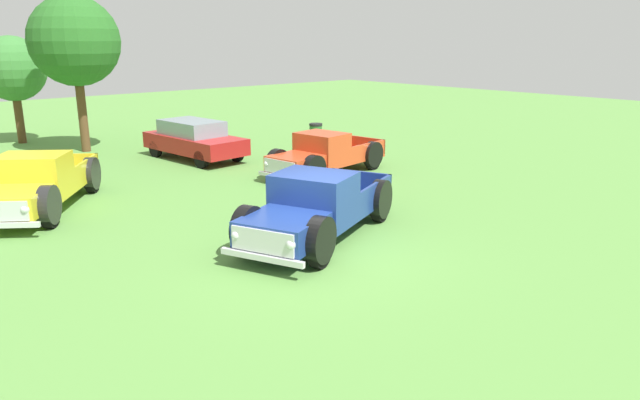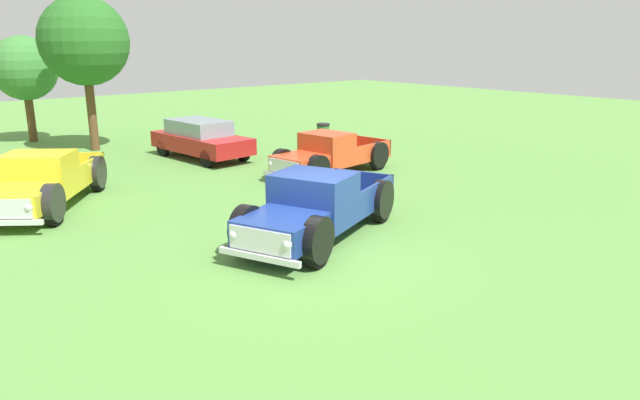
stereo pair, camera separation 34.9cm
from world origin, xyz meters
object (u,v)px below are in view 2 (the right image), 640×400
sedan_distant_a (201,139)px  oak_tree_center (24,69)px  oak_tree_east (84,42)px  pickup_truck_foreground (312,209)px  pickup_truck_behind_right (39,184)px  trash_can (323,134)px  pickup_truck_behind_left (326,155)px

sedan_distant_a → oak_tree_center: (-4.02, 8.50, 2.49)m
oak_tree_east → oak_tree_center: bearing=109.5°
pickup_truck_foreground → oak_tree_east: (0.21, 14.87, 3.70)m
pickup_truck_behind_right → sedan_distant_a: size_ratio=1.12×
pickup_truck_foreground → trash_can: bearing=48.6°
sedan_distant_a → pickup_truck_behind_right: bearing=-152.4°
pickup_truck_behind_right → oak_tree_center: 12.73m
sedan_distant_a → trash_can: 5.77m
pickup_truck_behind_left → sedan_distant_a: sedan_distant_a is taller
sedan_distant_a → oak_tree_east: (-2.60, 4.50, 3.67)m
pickup_truck_behind_left → trash_can: size_ratio=5.31×
oak_tree_east → sedan_distant_a: bearing=-60.0°
pickup_truck_foreground → sedan_distant_a: pickup_truck_foreground is taller
pickup_truck_foreground → pickup_truck_behind_left: 6.77m
pickup_truck_behind_right → pickup_truck_foreground: bearing=-58.5°
pickup_truck_behind_left → sedan_distant_a: 5.73m
pickup_truck_behind_left → pickup_truck_behind_right: pickup_truck_behind_right is taller
pickup_truck_behind_right → oak_tree_east: 9.94m
trash_can → pickup_truck_behind_right: bearing=-167.0°
pickup_truck_foreground → pickup_truck_behind_right: size_ratio=1.06×
oak_tree_center → pickup_truck_behind_left: bearing=-67.2°
pickup_truck_behind_right → pickup_truck_behind_left: bearing=-11.6°
pickup_truck_behind_left → oak_tree_east: (-4.43, 9.93, 3.76)m
oak_tree_east → oak_tree_center: 4.40m
pickup_truck_foreground → oak_tree_east: 15.33m
pickup_truck_foreground → pickup_truck_behind_right: (-4.14, 6.75, -0.01)m
pickup_truck_behind_left → pickup_truck_behind_right: size_ratio=0.96×
sedan_distant_a → trash_can: (5.71, -0.71, -0.32)m
pickup_truck_foreground → oak_tree_center: (-1.21, 18.87, 2.52)m
pickup_truck_behind_right → sedan_distant_a: bearing=27.6°
sedan_distant_a → oak_tree_east: oak_tree_east is taller
trash_can → oak_tree_center: bearing=136.6°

